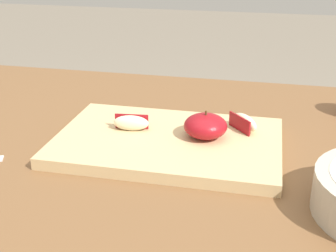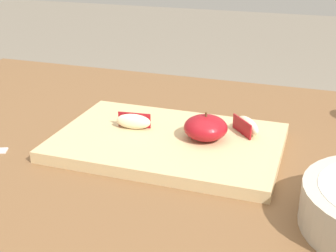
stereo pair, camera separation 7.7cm
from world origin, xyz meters
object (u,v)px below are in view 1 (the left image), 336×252
Objects in this scene: cutting_board at (168,142)px; apple_wedge_middle at (131,123)px; apple_wedge_front at (244,122)px; apple_half_skin_up at (205,126)px.

apple_wedge_middle is (-0.07, 0.01, 0.02)m from cutting_board.
apple_wedge_middle is at bearing -165.82° from apple_wedge_front.
apple_half_skin_up is 1.20× the size of apple_wedge_front.
apple_wedge_middle is (-0.19, -0.05, 0.00)m from apple_wedge_front.
apple_wedge_front reaches higher than cutting_board.
apple_wedge_front is at bearing 25.98° from cutting_board.
apple_half_skin_up reaches higher than apple_wedge_middle.
apple_half_skin_up is 0.08m from apple_wedge_front.
apple_wedge_front and apple_wedge_middle have the same top height.
apple_wedge_middle is (-0.13, -0.00, -0.01)m from apple_half_skin_up.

